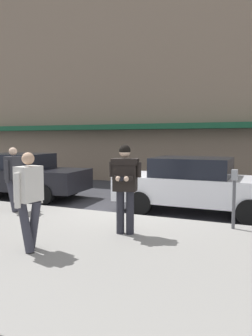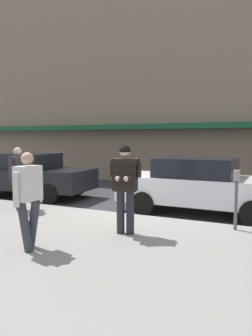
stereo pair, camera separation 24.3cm
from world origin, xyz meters
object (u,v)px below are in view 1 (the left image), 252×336
Objects in this scene: parked_sedan_near at (22,175)px; pedestrian_with_bag at (14,175)px; parked_sedan_mid at (197,185)px; man_texting_on_phone at (125,179)px; parking_meter at (234,190)px; pedestrian_in_light_coat at (29,195)px.

parked_sedan_near is 2.88m from pedestrian_with_bag.
parked_sedan_near and parked_sedan_mid have the same top height.
man_texting_on_phone is at bearing -12.49° from pedestrian_with_bag.
man_texting_on_phone is at bearing -30.36° from parked_sedan_near.
man_texting_on_phone is 1.42× the size of parking_meter.
parked_sedan_near is 3.63× the size of parking_meter.
pedestrian_with_bag is (-2.43, 2.34, -0.00)m from pedestrian_in_light_coat.
parked_sedan_mid is (6.10, -0.01, 0.00)m from parked_sedan_near.
parked_sedan_mid is at bearing 27.51° from pedestrian_with_bag.
pedestrian_in_light_coat reaches higher than parking_meter.
pedestrian_in_light_coat is (-1.95, -4.62, 0.32)m from parked_sedan_mid.
parking_meter is (5.52, 0.48, -0.14)m from pedestrian_with_bag.
parked_sedan_mid is at bearing 67.12° from pedestrian_in_light_coat.
pedestrian_in_light_coat is at bearing -48.16° from parked_sedan_near.
man_texting_on_phone reaches higher than parking_meter.
parked_sedan_near is at bearing 126.78° from pedestrian_with_bag.
parked_sedan_mid is 3.56× the size of parking_meter.
man_texting_on_phone is (5.26, -3.08, 0.46)m from parked_sedan_near.
man_texting_on_phone is 1.06× the size of pedestrian_with_bag.
pedestrian_in_light_coat is at bearing -43.86° from pedestrian_with_bag.
pedestrian_in_light_coat is 3.37m from pedestrian_with_bag.
pedestrian_in_light_coat is (4.15, -4.63, 0.32)m from parked_sedan_near.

